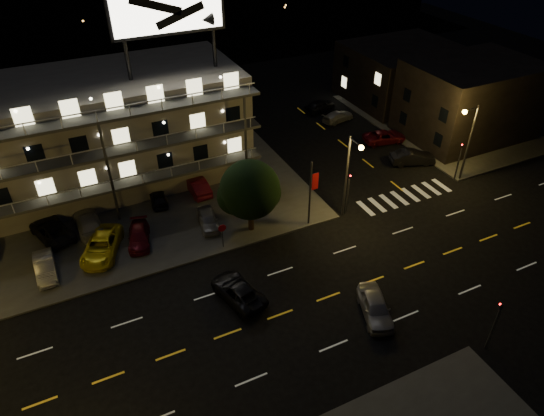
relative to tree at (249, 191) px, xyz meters
name	(u,v)px	position (x,y,z in m)	size (l,w,h in m)	color
ground	(305,306)	(-0.03, -9.84, -4.09)	(140.00, 140.00, 0.00)	black
curb_nw	(68,209)	(-14.03, 10.16, -4.01)	(44.00, 24.00, 0.15)	#3E3E3B
curb_ne	(438,120)	(29.97, 10.16, -4.01)	(16.00, 24.00, 0.15)	#3E3E3B
motel	(94,132)	(-9.97, 14.04, 1.26)	(28.00, 13.80, 18.10)	gray
side_bldg_front	(469,100)	(29.96, 6.16, 0.16)	(14.06, 10.00, 8.50)	black
side_bldg_back	(402,73)	(29.96, 18.16, -0.59)	(14.06, 12.00, 7.00)	black
streetlight_nc	(350,170)	(8.47, -1.90, 0.87)	(0.44, 1.92, 8.00)	#2D2D30
streetlight_ne	(468,136)	(22.11, -1.54, 0.87)	(1.92, 0.44, 8.00)	#2D2D30
signal_nw	(348,189)	(8.97, -1.34, -1.52)	(0.20, 0.27, 4.60)	#2D2D30
signal_sw	(496,321)	(8.97, -18.34, -1.52)	(0.20, 0.27, 4.60)	#2D2D30
signal_ne	(460,157)	(21.97, -1.34, -1.52)	(0.27, 0.20, 4.60)	#2D2D30
banner_north	(311,192)	(5.06, -1.44, -0.66)	(0.83, 0.16, 6.40)	#2D2D30
stop_sign	(222,232)	(-3.03, -1.27, -2.38)	(0.91, 0.11, 2.61)	#2D2D30
tree	(249,191)	(0.00, 0.00, 0.00)	(5.27, 5.07, 6.63)	black
lot_car_1	(45,267)	(-16.56, 1.66, -3.26)	(1.43, 4.11, 1.35)	gray
lot_car_2	(102,246)	(-12.18, 2.28, -3.18)	(2.51, 5.44, 1.51)	yellow
lot_car_3	(139,236)	(-9.13, 2.43, -3.33)	(1.71, 4.20, 1.22)	#580C16
lot_car_4	(208,219)	(-3.16, 2.07, -3.29)	(1.53, 3.80, 1.29)	gray
lot_car_6	(52,230)	(-15.63, 6.30, -3.22)	(2.39, 5.19, 1.44)	black
lot_car_7	(88,223)	(-12.68, 5.98, -3.21)	(2.05, 5.05, 1.47)	gray
lot_car_8	(158,197)	(-6.20, 7.43, -3.32)	(1.45, 3.60, 1.23)	black
lot_car_9	(197,185)	(-2.33, 7.66, -3.19)	(1.59, 4.56, 1.50)	#580C16
side_car_0	(412,157)	(20.11, 3.09, -3.32)	(1.64, 4.69, 1.55)	black
side_car_1	(384,137)	(20.42, 8.42, -3.40)	(2.27, 4.93, 1.37)	#580C16
side_car_2	(338,116)	(18.59, 15.48, -3.46)	(1.77, 4.36, 1.26)	gray
side_car_3	(320,106)	(18.06, 19.03, -3.34)	(1.76, 4.36, 1.49)	black
road_car_east	(375,307)	(4.03, -12.72, -3.32)	(1.80, 4.49, 1.53)	gray
road_car_west	(238,291)	(-4.08, -7.02, -3.40)	(2.28, 4.94, 1.37)	black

